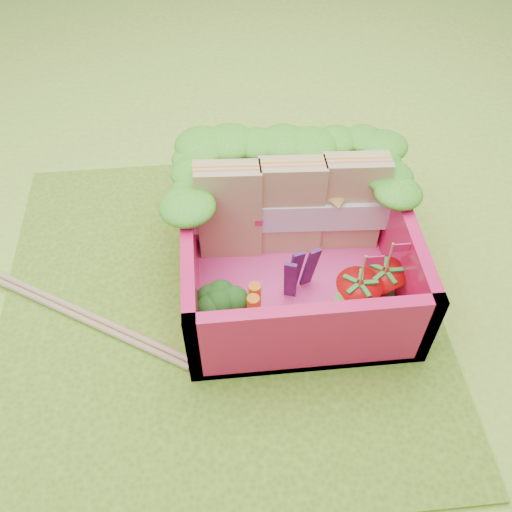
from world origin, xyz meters
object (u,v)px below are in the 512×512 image
at_px(bento_box, 295,250).
at_px(chopsticks, 34,293).
at_px(strawberry_left, 357,298).
at_px(sandwich_stack, 291,208).
at_px(strawberry_right, 382,285).
at_px(broccoli, 220,306).

xyz_separation_m(bento_box, chopsticks, (-1.59, 0.03, -0.25)).
bearing_deg(strawberry_left, bento_box, 134.87).
distance_m(sandwich_stack, strawberry_right, 0.70).
relative_size(broccoli, chopsticks, 0.17).
bearing_deg(chopsticks, broccoli, -17.35).
bearing_deg(strawberry_left, strawberry_right, 26.41).
bearing_deg(chopsticks, sandwich_stack, 7.93).
distance_m(bento_box, chopsticks, 1.61).
bearing_deg(strawberry_right, chopsticks, 172.83).
distance_m(strawberry_left, chopsticks, 1.94).
height_order(sandwich_stack, broccoli, sandwich_stack).
distance_m(broccoli, strawberry_right, 0.95).
bearing_deg(strawberry_right, bento_box, 154.33).
height_order(broccoli, strawberry_right, strawberry_right).
xyz_separation_m(sandwich_stack, strawberry_right, (0.47, -0.48, -0.20)).
bearing_deg(bento_box, broccoli, -145.53).
relative_size(broccoli, strawberry_left, 0.66).
xyz_separation_m(bento_box, strawberry_left, (0.31, -0.31, -0.09)).
xyz_separation_m(strawberry_right, chopsticks, (-2.07, 0.26, -0.16)).
bearing_deg(chopsticks, bento_box, -1.08).
xyz_separation_m(broccoli, chopsticks, (-1.12, 0.35, -0.21)).
distance_m(bento_box, strawberry_right, 0.54).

